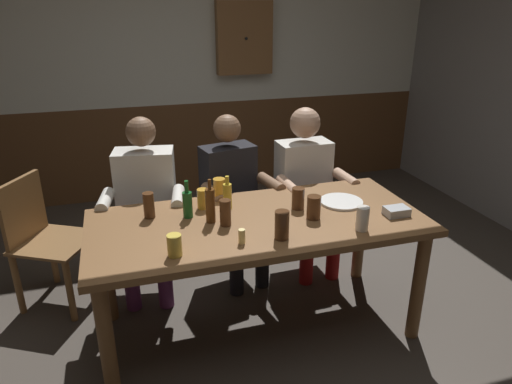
# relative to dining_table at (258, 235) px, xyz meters

# --- Properties ---
(ground_plane) EXTENTS (6.25, 6.25, 0.00)m
(ground_plane) POSITION_rel_dining_table_xyz_m (0.00, -0.06, -0.65)
(ground_plane) COLOR #423A33
(back_wall_upper) EXTENTS (5.21, 0.12, 1.63)m
(back_wall_upper) POSITION_rel_dining_table_xyz_m (0.00, 2.49, 1.12)
(back_wall_upper) COLOR beige
(back_wall_wainscot) EXTENTS (5.21, 0.12, 0.96)m
(back_wall_wainscot) POSITION_rel_dining_table_xyz_m (0.00, 2.49, -0.17)
(back_wall_wainscot) COLOR brown
(back_wall_wainscot) RESTS_ON ground_plane
(dining_table) EXTENTS (1.94, 0.88, 0.75)m
(dining_table) POSITION_rel_dining_table_xyz_m (0.00, 0.00, 0.00)
(dining_table) COLOR brown
(dining_table) RESTS_ON ground_plane
(person_0) EXTENTS (0.58, 0.58, 1.23)m
(person_0) POSITION_rel_dining_table_xyz_m (-0.59, 0.67, 0.02)
(person_0) COLOR silver
(person_0) RESTS_ON ground_plane
(person_1) EXTENTS (0.56, 0.56, 1.21)m
(person_1) POSITION_rel_dining_table_xyz_m (0.01, 0.67, 0.01)
(person_1) COLOR black
(person_1) RESTS_ON ground_plane
(person_2) EXTENTS (0.54, 0.53, 1.23)m
(person_2) POSITION_rel_dining_table_xyz_m (0.59, 0.67, 0.03)
(person_2) COLOR silver
(person_2) RESTS_ON ground_plane
(chair_empty_near_left) EXTENTS (0.60, 0.60, 0.88)m
(chair_empty_near_left) POSITION_rel_dining_table_xyz_m (-1.28, 0.70, -0.18)
(chair_empty_near_left) COLOR brown
(chair_empty_near_left) RESTS_ON ground_plane
(table_candle) EXTENTS (0.04, 0.04, 0.08)m
(table_candle) POSITION_rel_dining_table_xyz_m (-0.17, -0.25, 0.14)
(table_candle) COLOR #F9E08C
(table_candle) RESTS_ON dining_table
(condiment_caddy) EXTENTS (0.14, 0.10, 0.05)m
(condiment_caddy) POSITION_rel_dining_table_xyz_m (0.80, -0.18, 0.12)
(condiment_caddy) COLOR #B2B7BC
(condiment_caddy) RESTS_ON dining_table
(plate_0) EXTENTS (0.27, 0.27, 0.01)m
(plate_0) POSITION_rel_dining_table_xyz_m (0.57, 0.08, 0.11)
(plate_0) COLOR white
(plate_0) RESTS_ON dining_table
(bottle_0) EXTENTS (0.05, 0.05, 0.21)m
(bottle_0) POSITION_rel_dining_table_xyz_m (-0.13, 0.20, 0.19)
(bottle_0) COLOR gold
(bottle_0) RESTS_ON dining_table
(bottle_1) EXTENTS (0.06, 0.06, 0.26)m
(bottle_1) POSITION_rel_dining_table_xyz_m (-0.27, 0.05, 0.21)
(bottle_1) COLOR #593314
(bottle_1) RESTS_ON dining_table
(bottle_2) EXTENTS (0.06, 0.06, 0.23)m
(bottle_2) POSITION_rel_dining_table_xyz_m (-0.38, 0.15, 0.19)
(bottle_2) COLOR #195923
(bottle_2) RESTS_ON dining_table
(pint_glass_0) EXTENTS (0.06, 0.06, 0.15)m
(pint_glass_0) POSITION_rel_dining_table_xyz_m (-0.60, 0.21, 0.18)
(pint_glass_0) COLOR #4C2D19
(pint_glass_0) RESTS_ON dining_table
(pint_glass_1) EXTENTS (0.08, 0.08, 0.13)m
(pint_glass_1) POSITION_rel_dining_table_xyz_m (-0.14, 0.38, 0.17)
(pint_glass_1) COLOR gold
(pint_glass_1) RESTS_ON dining_table
(pint_glass_2) EXTENTS (0.06, 0.06, 0.15)m
(pint_glass_2) POSITION_rel_dining_table_xyz_m (-0.20, -0.02, 0.18)
(pint_glass_2) COLOR #4C2D19
(pint_glass_2) RESTS_ON dining_table
(pint_glass_3) EXTENTS (0.08, 0.08, 0.13)m
(pint_glass_3) POSITION_rel_dining_table_xyz_m (0.28, 0.08, 0.17)
(pint_glass_3) COLOR #4C2D19
(pint_glass_3) RESTS_ON dining_table
(pint_glass_4) EXTENTS (0.07, 0.07, 0.14)m
(pint_glass_4) POSITION_rel_dining_table_xyz_m (0.51, -0.29, 0.17)
(pint_glass_4) COLOR white
(pint_glass_4) RESTS_ON dining_table
(pint_glass_5) EXTENTS (0.07, 0.07, 0.12)m
(pint_glass_5) POSITION_rel_dining_table_xyz_m (-0.27, 0.25, 0.16)
(pint_glass_5) COLOR gold
(pint_glass_5) RESTS_ON dining_table
(pint_glass_6) EXTENTS (0.08, 0.08, 0.14)m
(pint_glass_6) POSITION_rel_dining_table_xyz_m (0.31, -0.08, 0.17)
(pint_glass_6) COLOR #4C2D19
(pint_glass_6) RESTS_ON dining_table
(pint_glass_7) EXTENTS (0.07, 0.07, 0.11)m
(pint_glass_7) POSITION_rel_dining_table_xyz_m (-0.52, -0.28, 0.16)
(pint_glass_7) COLOR #E5C64C
(pint_glass_7) RESTS_ON dining_table
(pint_glass_8) EXTENTS (0.08, 0.08, 0.16)m
(pint_glass_8) POSITION_rel_dining_table_xyz_m (0.05, -0.26, 0.18)
(pint_glass_8) COLOR #4C2D19
(pint_glass_8) RESTS_ON dining_table
(wall_dart_cabinet) EXTENTS (0.56, 0.15, 0.70)m
(wall_dart_cabinet) POSITION_rel_dining_table_xyz_m (0.57, 2.36, 0.94)
(wall_dart_cabinet) COLOR brown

